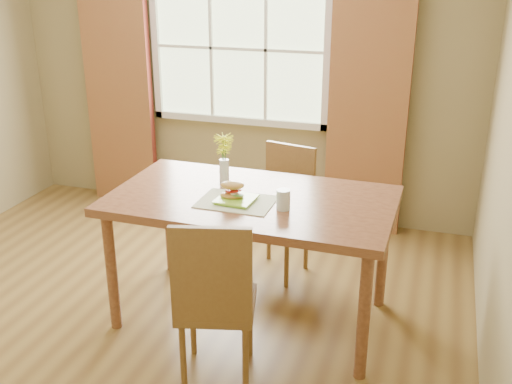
{
  "coord_description": "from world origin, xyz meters",
  "views": [
    {
      "loc": [
        1.73,
        -3.09,
        2.23
      ],
      "look_at": [
        0.71,
        0.13,
        0.91
      ],
      "focal_mm": 42.0,
      "sensor_mm": 36.0,
      "label": 1
    }
  ],
  "objects_px": {
    "chair_far": "(283,204)",
    "water_glass": "(283,200)",
    "chair_near": "(215,297)",
    "dining_table": "(252,210)",
    "flower_vase": "(224,153)",
    "croissant_sandwich": "(232,190)"
  },
  "relations": [
    {
      "from": "chair_near",
      "to": "dining_table",
      "type": "bearing_deg",
      "value": 77.38
    },
    {
      "from": "chair_near",
      "to": "water_glass",
      "type": "distance_m",
      "value": 0.71
    },
    {
      "from": "chair_far",
      "to": "water_glass",
      "type": "bearing_deg",
      "value": -62.81
    },
    {
      "from": "chair_near",
      "to": "chair_far",
      "type": "height_order",
      "value": "chair_near"
    },
    {
      "from": "chair_near",
      "to": "chair_far",
      "type": "bearing_deg",
      "value": 75.77
    },
    {
      "from": "chair_near",
      "to": "croissant_sandwich",
      "type": "bearing_deg",
      "value": 85.93
    },
    {
      "from": "dining_table",
      "to": "croissant_sandwich",
      "type": "bearing_deg",
      "value": -131.45
    },
    {
      "from": "flower_vase",
      "to": "chair_far",
      "type": "bearing_deg",
      "value": 62.97
    },
    {
      "from": "dining_table",
      "to": "croissant_sandwich",
      "type": "relative_size",
      "value": 10.75
    },
    {
      "from": "dining_table",
      "to": "water_glass",
      "type": "bearing_deg",
      "value": -28.27
    },
    {
      "from": "croissant_sandwich",
      "to": "water_glass",
      "type": "relative_size",
      "value": 1.35
    },
    {
      "from": "croissant_sandwich",
      "to": "dining_table",
      "type": "bearing_deg",
      "value": 36.5
    },
    {
      "from": "chair_far",
      "to": "water_glass",
      "type": "distance_m",
      "value": 0.95
    },
    {
      "from": "croissant_sandwich",
      "to": "flower_vase",
      "type": "distance_m",
      "value": 0.35
    },
    {
      "from": "croissant_sandwich",
      "to": "flower_vase",
      "type": "height_order",
      "value": "flower_vase"
    },
    {
      "from": "chair_near",
      "to": "water_glass",
      "type": "relative_size",
      "value": 8.24
    },
    {
      "from": "croissant_sandwich",
      "to": "water_glass",
      "type": "height_order",
      "value": "croissant_sandwich"
    },
    {
      "from": "dining_table",
      "to": "flower_vase",
      "type": "xyz_separation_m",
      "value": [
        -0.25,
        0.18,
        0.29
      ]
    },
    {
      "from": "chair_far",
      "to": "water_glass",
      "type": "xyz_separation_m",
      "value": [
        0.22,
        -0.83,
        0.38
      ]
    },
    {
      "from": "croissant_sandwich",
      "to": "flower_vase",
      "type": "relative_size",
      "value": 0.5
    },
    {
      "from": "dining_table",
      "to": "flower_vase",
      "type": "height_order",
      "value": "flower_vase"
    },
    {
      "from": "dining_table",
      "to": "chair_near",
      "type": "distance_m",
      "value": 0.74
    }
  ]
}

